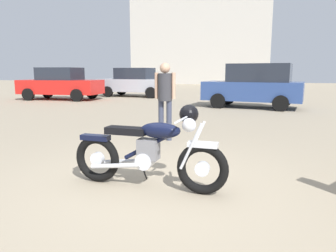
{
  "coord_description": "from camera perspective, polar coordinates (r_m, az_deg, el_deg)",
  "views": [
    {
      "loc": [
        1.18,
        -3.72,
        1.48
      ],
      "look_at": [
        -0.14,
        1.04,
        0.63
      ],
      "focal_mm": 33.81,
      "sensor_mm": 36.0,
      "label": 1
    }
  ],
  "objects": [
    {
      "name": "ground_plane",
      "position": [
        4.17,
        -2.06,
        -10.98
      ],
      "size": [
        80.0,
        80.0,
        0.0
      ],
      "primitive_type": "plane",
      "color": "gray"
    },
    {
      "name": "vintage_motorcycle",
      "position": [
        4.04,
        -2.97,
        -4.38
      ],
      "size": [
        2.08,
        0.74,
        1.07
      ],
      "rotation": [
        0.0,
        0.0,
        -0.05
      ],
      "color": "black",
      "rests_on": "ground_plane"
    },
    {
      "name": "bystander",
      "position": [
        6.78,
        -0.55,
        5.92
      ],
      "size": [
        0.46,
        0.3,
        1.66
      ],
      "rotation": [
        0.0,
        0.0,
        4.69
      ],
      "color": "#383D51",
      "rests_on": "ground_plane"
    },
    {
      "name": "blue_hatchback_right",
      "position": [
        17.66,
        -18.78,
        7.24
      ],
      "size": [
        4.3,
        2.12,
        1.67
      ],
      "rotation": [
        0.0,
        0.0,
        3.2
      ],
      "color": "black",
      "rests_on": "ground_plane"
    },
    {
      "name": "silver_sedan_mid",
      "position": [
        13.45,
        15.34,
        7.1
      ],
      "size": [
        4.11,
        2.28,
        1.78
      ],
      "rotation": [
        0.0,
        0.0,
        2.98
      ],
      "color": "black",
      "rests_on": "ground_plane"
    },
    {
      "name": "red_hatchback_near",
      "position": [
        18.87,
        -5.96,
        7.84
      ],
      "size": [
        4.3,
        2.12,
        1.67
      ],
      "rotation": [
        0.0,
        0.0,
        3.08
      ],
      "color": "black",
      "rests_on": "ground_plane"
    },
    {
      "name": "industrial_building",
      "position": [
        41.49,
        6.58,
        15.58
      ],
      "size": [
        16.81,
        10.08,
        22.09
      ],
      "rotation": [
        0.0,
        0.0,
        -0.04
      ],
      "color": "beige",
      "rests_on": "ground_plane"
    }
  ]
}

